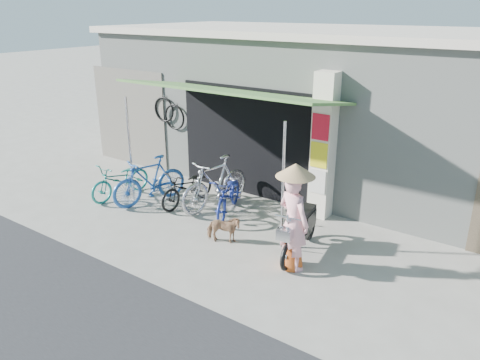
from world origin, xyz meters
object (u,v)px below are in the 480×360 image
Objects in this scene: bike_teal at (121,180)px; street_dog at (223,229)px; bike_blue at (149,180)px; bike_navy at (229,195)px; nun at (294,218)px; moped at (300,231)px; bike_silver at (215,183)px; bike_black at (188,187)px.

bike_teal reaches higher than street_dog.
bike_blue reaches higher than bike_teal.
nun reaches higher than bike_navy.
street_dog is 1.43m from moped.
bike_silver is (1.37, 0.63, 0.04)m from bike_blue.
bike_black is (0.77, 0.40, -0.12)m from bike_blue.
bike_blue reaches higher than street_dog.
bike_navy is at bearing -12.21° from nun.
moped is at bearing -6.00° from bike_black.
bike_blue reaches higher than bike_black.
bike_navy is 1.31m from street_dog.
moped reaches higher than bike_teal.
bike_black is 0.92× the size of moped.
bike_navy is (1.04, 0.13, 0.02)m from bike_black.
bike_black is 0.95× the size of bike_navy.
bike_blue is at bearing 51.21° from street_dog.
bike_navy reaches higher than bike_teal.
bike_silver is at bearing 24.22° from bike_black.
bike_black reaches higher than street_dog.
moped is at bearing -95.56° from street_dog.
bike_blue is 1.08× the size of bike_navy.
bike_black is 0.84× the size of nun.
bike_black is 0.66m from bike_silver.
bike_blue is at bearing 174.86° from bike_navy.
bike_silver is at bearing 42.27° from bike_blue.
street_dog is (3.28, -0.43, -0.14)m from bike_teal.
bike_navy is 2.50× the size of street_dog.
bike_silver is at bearing 23.44° from bike_teal.
bike_blue is 0.93× the size of bike_silver.
bike_teal reaches higher than bike_black.
bike_navy is (0.44, -0.10, -0.14)m from bike_silver.
bike_navy is (2.59, 0.68, 0.01)m from bike_teal.
bike_teal is 4.79m from nun.
bike_blue is (0.78, 0.15, 0.11)m from bike_teal.
bike_silver is at bearing 154.76° from moped.
bike_black is at bearing 165.58° from bike_navy.
bike_silver is (0.60, 0.23, 0.16)m from bike_black.
moped is at bearing 4.13° from bike_teal.
bike_blue is at bearing 6.80° from nun.
bike_navy is 2.12m from moped.
bike_teal is at bearing 171.84° from moped.
bike_blue is 1.05× the size of moped.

